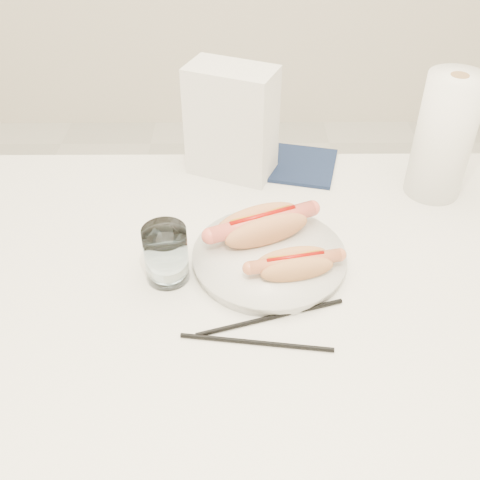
{
  "coord_description": "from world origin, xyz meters",
  "views": [
    {
      "loc": [
        -0.02,
        -0.69,
        1.39
      ],
      "look_at": [
        -0.01,
        0.01,
        0.82
      ],
      "focal_mm": 42.11,
      "sensor_mm": 36.0,
      "label": 1
    }
  ],
  "objects_px": {
    "table": "(247,301)",
    "paper_towel_roll": "(444,137)",
    "plate": "(269,259)",
    "hotdog_right": "(295,264)",
    "napkin_box": "(232,122)",
    "hotdog_left": "(262,225)",
    "water_glass": "(166,254)"
  },
  "relations": [
    {
      "from": "plate",
      "to": "hotdog_left",
      "type": "height_order",
      "value": "hotdog_left"
    },
    {
      "from": "napkin_box",
      "to": "paper_towel_roll",
      "type": "height_order",
      "value": "paper_towel_roll"
    },
    {
      "from": "table",
      "to": "hotdog_right",
      "type": "relative_size",
      "value": 7.85
    },
    {
      "from": "table",
      "to": "plate",
      "type": "xyz_separation_m",
      "value": [
        0.04,
        0.03,
        0.07
      ]
    },
    {
      "from": "plate",
      "to": "napkin_box",
      "type": "height_order",
      "value": "napkin_box"
    },
    {
      "from": "table",
      "to": "hotdog_left",
      "type": "bearing_deg",
      "value": 70.99
    },
    {
      "from": "table",
      "to": "hotdog_left",
      "type": "distance_m",
      "value": 0.14
    },
    {
      "from": "table",
      "to": "paper_towel_roll",
      "type": "height_order",
      "value": "paper_towel_roll"
    },
    {
      "from": "hotdog_left",
      "to": "paper_towel_roll",
      "type": "height_order",
      "value": "paper_towel_roll"
    },
    {
      "from": "napkin_box",
      "to": "paper_towel_roll",
      "type": "relative_size",
      "value": 0.93
    },
    {
      "from": "napkin_box",
      "to": "plate",
      "type": "bearing_deg",
      "value": -54.82
    },
    {
      "from": "hotdog_right",
      "to": "paper_towel_roll",
      "type": "relative_size",
      "value": 0.62
    },
    {
      "from": "table",
      "to": "paper_towel_roll",
      "type": "xyz_separation_m",
      "value": [
        0.38,
        0.25,
        0.18
      ]
    },
    {
      "from": "water_glass",
      "to": "paper_towel_roll",
      "type": "relative_size",
      "value": 0.41
    },
    {
      "from": "table",
      "to": "paper_towel_roll",
      "type": "relative_size",
      "value": 4.9
    },
    {
      "from": "plate",
      "to": "hotdog_right",
      "type": "distance_m",
      "value": 0.07
    },
    {
      "from": "hotdog_left",
      "to": "water_glass",
      "type": "bearing_deg",
      "value": -176.76
    },
    {
      "from": "plate",
      "to": "water_glass",
      "type": "relative_size",
      "value": 2.53
    },
    {
      "from": "hotdog_right",
      "to": "water_glass",
      "type": "height_order",
      "value": "water_glass"
    },
    {
      "from": "plate",
      "to": "paper_towel_roll",
      "type": "relative_size",
      "value": 1.03
    },
    {
      "from": "plate",
      "to": "table",
      "type": "bearing_deg",
      "value": -140.7
    },
    {
      "from": "hotdog_left",
      "to": "napkin_box",
      "type": "relative_size",
      "value": 0.84
    },
    {
      "from": "napkin_box",
      "to": "water_glass",
      "type": "bearing_deg",
      "value": -84.58
    },
    {
      "from": "napkin_box",
      "to": "paper_towel_roll",
      "type": "bearing_deg",
      "value": 11.94
    },
    {
      "from": "plate",
      "to": "paper_towel_roll",
      "type": "distance_m",
      "value": 0.42
    },
    {
      "from": "table",
      "to": "napkin_box",
      "type": "xyz_separation_m",
      "value": [
        -0.03,
        0.33,
        0.17
      ]
    },
    {
      "from": "hotdog_right",
      "to": "paper_towel_roll",
      "type": "height_order",
      "value": "paper_towel_roll"
    },
    {
      "from": "table",
      "to": "napkin_box",
      "type": "relative_size",
      "value": 5.26
    },
    {
      "from": "table",
      "to": "napkin_box",
      "type": "distance_m",
      "value": 0.38
    },
    {
      "from": "napkin_box",
      "to": "table",
      "type": "bearing_deg",
      "value": -62.39
    },
    {
      "from": "hotdog_left",
      "to": "napkin_box",
      "type": "distance_m",
      "value": 0.27
    },
    {
      "from": "plate",
      "to": "water_glass",
      "type": "bearing_deg",
      "value": -169.76
    }
  ]
}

